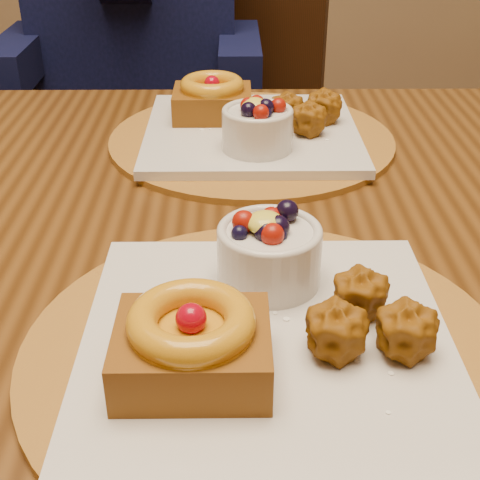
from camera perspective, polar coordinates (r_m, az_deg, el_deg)
name	(u,v)px	position (r m, az deg, el deg)	size (l,w,h in m)	color
dining_table	(256,280)	(0.75, 1.37, -3.44)	(1.60, 0.90, 0.76)	#381E0A
place_setting_near	(263,325)	(0.52, 1.98, -7.30)	(0.38, 0.38, 0.09)	brown
place_setting_far	(250,126)	(0.90, 0.85, 9.68)	(0.38, 0.38, 0.08)	brown
chair_far	(204,125)	(1.54, -3.12, 9.74)	(0.61, 0.61, 1.00)	black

